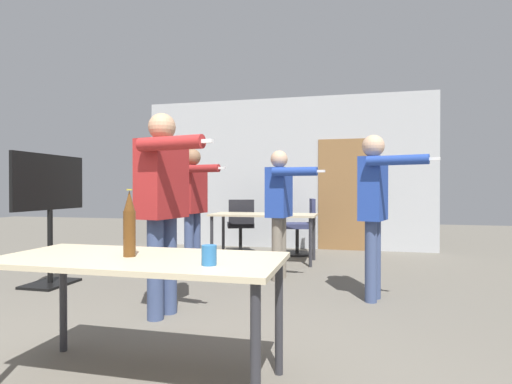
% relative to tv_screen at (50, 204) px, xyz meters
% --- Properties ---
extents(back_wall, '(5.53, 0.12, 2.87)m').
position_rel_tv_screen_xyz_m(back_wall, '(2.25, 3.57, 0.47)').
color(back_wall, '#B2B5B7').
rests_on(back_wall, ground_plane).
extents(conference_table_near, '(1.65, 0.75, 0.74)m').
position_rel_tv_screen_xyz_m(conference_table_near, '(2.25, -1.92, -0.29)').
color(conference_table_near, '#C6B793').
rests_on(conference_table_near, ground_plane).
extents(conference_table_far, '(1.63, 0.69, 0.74)m').
position_rel_tv_screen_xyz_m(conference_table_far, '(2.13, 2.06, -0.29)').
color(conference_table_far, '#C6B793').
rests_on(conference_table_far, ground_plane).
extents(tv_screen, '(0.44, 1.12, 1.54)m').
position_rel_tv_screen_xyz_m(tv_screen, '(0.00, 0.00, 0.00)').
color(tv_screen, black).
rests_on(tv_screen, ground_plane).
extents(person_left_plaid, '(0.79, 0.79, 1.81)m').
position_rel_tv_screen_xyz_m(person_left_plaid, '(1.83, -0.76, 0.14)').
color(person_left_plaid, '#3D4C75').
rests_on(person_left_plaid, ground_plane).
extents(person_far_watching, '(0.73, 0.69, 1.61)m').
position_rel_tv_screen_xyz_m(person_far_watching, '(2.59, 0.91, 0.02)').
color(person_far_watching, slate).
rests_on(person_far_watching, ground_plane).
extents(person_right_polo, '(0.71, 0.71, 1.68)m').
position_rel_tv_screen_xyz_m(person_right_polo, '(3.68, 0.20, 0.07)').
color(person_right_polo, '#3D4C75').
rests_on(person_right_polo, ground_plane).
extents(person_center_tall, '(0.73, 0.70, 1.67)m').
position_rel_tv_screen_xyz_m(person_center_tall, '(1.40, 0.99, 0.06)').
color(person_center_tall, '#3D4C75').
rests_on(person_center_tall, ground_plane).
extents(office_chair_side_rolled, '(0.60, 0.54, 0.96)m').
position_rel_tv_screen_xyz_m(office_chair_side_rolled, '(2.64, 2.82, -0.49)').
color(office_chair_side_rolled, black).
rests_on(office_chair_side_rolled, ground_plane).
extents(office_chair_far_left, '(0.59, 0.64, 0.94)m').
position_rel_tv_screen_xyz_m(office_chair_far_left, '(1.56, 2.79, -0.51)').
color(office_chair_far_left, black).
rests_on(office_chair_far_left, ground_plane).
extents(beer_bottle, '(0.07, 0.07, 0.39)m').
position_rel_tv_screen_xyz_m(beer_bottle, '(2.19, -1.92, -0.02)').
color(beer_bottle, '#563314').
rests_on(beer_bottle, conference_table_near).
extents(drink_cup, '(0.08, 0.08, 0.10)m').
position_rel_tv_screen_xyz_m(drink_cup, '(2.73, -2.07, -0.16)').
color(drink_cup, '#2866A3').
rests_on(drink_cup, conference_table_near).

